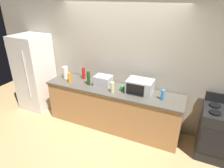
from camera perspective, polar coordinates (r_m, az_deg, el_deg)
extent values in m
plane|color=tan|center=(4.13, -2.40, -14.86)|extent=(8.00, 8.00, 0.00)
cube|color=#B2A893|center=(4.12, 2.40, 6.61)|extent=(6.40, 0.10, 2.70)
cube|color=#B27F4C|center=(4.17, 0.00, -7.12)|extent=(2.80, 0.60, 0.86)
cube|color=#514C42|center=(3.95, 0.00, -1.58)|extent=(2.84, 0.64, 0.04)
cube|color=white|center=(5.08, -21.52, 3.05)|extent=(0.72, 0.70, 1.80)
cylinder|color=silver|center=(4.72, -23.62, 2.37)|extent=(0.02, 0.02, 1.10)
cube|color=black|center=(3.92, 28.31, -12.53)|extent=(0.60, 0.60, 0.90)
cube|color=black|center=(3.68, 28.41, -15.26)|extent=(0.55, 0.02, 0.48)
cube|color=black|center=(3.90, 29.80, -3.75)|extent=(0.60, 0.04, 0.18)
cylinder|color=black|center=(3.56, 27.78, -7.34)|extent=(0.18, 0.18, 0.02)
cylinder|color=black|center=(3.77, 27.73, -5.53)|extent=(0.18, 0.18, 0.02)
cube|color=#B7BABF|center=(3.75, 8.14, -0.74)|extent=(0.48, 0.34, 0.27)
cube|color=black|center=(3.61, 6.71, -1.71)|extent=(0.34, 0.01, 0.21)
cube|color=#B7BABF|center=(4.04, -2.59, 0.96)|extent=(0.34, 0.26, 0.21)
cylinder|color=white|center=(4.50, -13.36, 3.27)|extent=(0.12, 0.12, 0.27)
cylinder|color=orange|center=(4.27, -12.29, 1.79)|extent=(0.07, 0.07, 0.22)
cylinder|color=beige|center=(3.75, 0.10, -0.98)|extent=(0.07, 0.07, 0.21)
cylinder|color=red|center=(4.39, -8.22, 3.11)|extent=(0.07, 0.07, 0.26)
cylinder|color=#338CE5|center=(3.61, 14.53, -3.08)|extent=(0.07, 0.07, 0.20)
cylinder|color=#1E3F19|center=(4.08, -6.84, 1.72)|extent=(0.07, 0.07, 0.30)
cylinder|color=#2D8C47|center=(3.84, 2.96, -1.27)|extent=(0.08, 0.08, 0.10)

